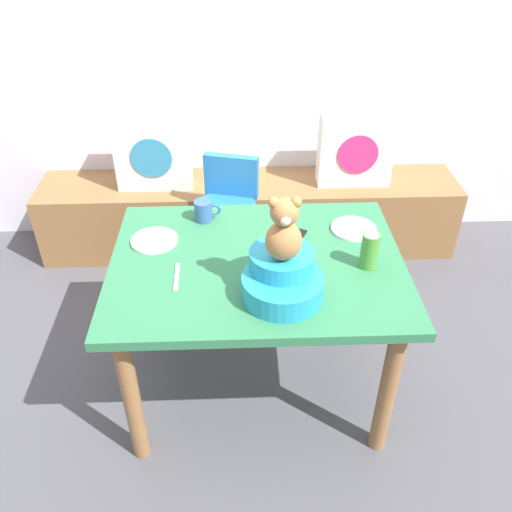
{
  "coord_description": "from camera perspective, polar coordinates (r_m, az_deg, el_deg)",
  "views": [
    {
      "loc": [
        -0.07,
        -1.73,
        2.01
      ],
      "look_at": [
        0.0,
        0.1,
        0.69
      ],
      "focal_mm": 37.17,
      "sensor_mm": 36.0,
      "label": 1
    }
  ],
  "objects": [
    {
      "name": "dinner_plate_far",
      "position": [
        2.3,
        -10.88,
        1.66
      ],
      "size": [
        0.2,
        0.2,
        0.01
      ],
      "primitive_type": "cylinder",
      "color": "white",
      "rests_on": "dining_table"
    },
    {
      "name": "ketchup_bottle",
      "position": [
        2.11,
        12.15,
        0.83
      ],
      "size": [
        0.07,
        0.07,
        0.18
      ],
      "color": "#4C8C33",
      "rests_on": "dining_table"
    },
    {
      "name": "window_bench",
      "position": [
        3.43,
        -0.72,
        4.48
      ],
      "size": [
        2.6,
        0.44,
        0.46
      ],
      "primitive_type": "cube",
      "color": "olive",
      "rests_on": "ground_plane"
    },
    {
      "name": "teddy_bear",
      "position": [
        1.82,
        3.02,
        2.74
      ],
      "size": [
        0.13,
        0.12,
        0.25
      ],
      "color": "#AC7541",
      "rests_on": "infant_seat_teal"
    },
    {
      "name": "pillow_floral_right",
      "position": [
        3.28,
        10.66,
        11.19
      ],
      "size": [
        0.44,
        0.15,
        0.44
      ],
      "color": "white",
      "rests_on": "window_bench"
    },
    {
      "name": "dinner_plate_near",
      "position": [
        2.37,
        10.47,
        2.9
      ],
      "size": [
        0.2,
        0.2,
        0.01
      ],
      "primitive_type": "cylinder",
      "color": "white",
      "rests_on": "dining_table"
    },
    {
      "name": "table_fork",
      "position": [
        2.08,
        -8.53,
        -2.22
      ],
      "size": [
        0.02,
        0.17,
        0.01
      ],
      "primitive_type": "cube",
      "rotation": [
        0.0,
        0.0,
        0.03
      ],
      "color": "silver",
      "rests_on": "dining_table"
    },
    {
      "name": "coffee_mug",
      "position": [
        2.39,
        -5.63,
        4.87
      ],
      "size": [
        0.12,
        0.08,
        0.09
      ],
      "color": "#335999",
      "rests_on": "dining_table"
    },
    {
      "name": "dining_table",
      "position": [
        2.21,
        0.1,
        -2.77
      ],
      "size": [
        1.19,
        0.9,
        0.74
      ],
      "color": "#2D7247",
      "rests_on": "ground_plane"
    },
    {
      "name": "book_stack",
      "position": [
        3.3,
        -1.47,
        8.38
      ],
      "size": [
        0.2,
        0.14,
        0.07
      ],
      "primitive_type": "cube",
      "color": "#ACC76B",
      "rests_on": "window_bench"
    },
    {
      "name": "cell_phone",
      "position": [
        2.32,
        3.57,
        2.68
      ],
      "size": [
        0.16,
        0.13,
        0.01
      ],
      "primitive_type": "cube",
      "rotation": [
        0.0,
        0.0,
        1.1
      ],
      "color": "black",
      "rests_on": "dining_table"
    },
    {
      "name": "infant_seat_teal",
      "position": [
        1.94,
        2.83,
        -2.36
      ],
      "size": [
        0.3,
        0.33,
        0.16
      ],
      "color": "#2396BA",
      "rests_on": "dining_table"
    },
    {
      "name": "pillow_floral_left",
      "position": [
        3.24,
        -11.06,
        10.83
      ],
      "size": [
        0.44,
        0.15,
        0.44
      ],
      "color": "white",
      "rests_on": "window_bench"
    },
    {
      "name": "ground_plane",
      "position": [
        2.65,
        0.09,
        -13.49
      ],
      "size": [
        8.0,
        8.0,
        0.0
      ],
      "primitive_type": "plane",
      "color": "#4C4C51"
    },
    {
      "name": "highchair",
      "position": [
        2.9,
        -3.23,
        4.87
      ],
      "size": [
        0.4,
        0.51,
        0.79
      ],
      "color": "#2672B2",
      "rests_on": "ground_plane"
    },
    {
      "name": "back_wall",
      "position": [
        3.28,
        -1.02,
        23.25
      ],
      "size": [
        4.4,
        0.1,
        2.6
      ],
      "primitive_type": "cube",
      "color": "silver",
      "rests_on": "ground_plane"
    }
  ]
}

